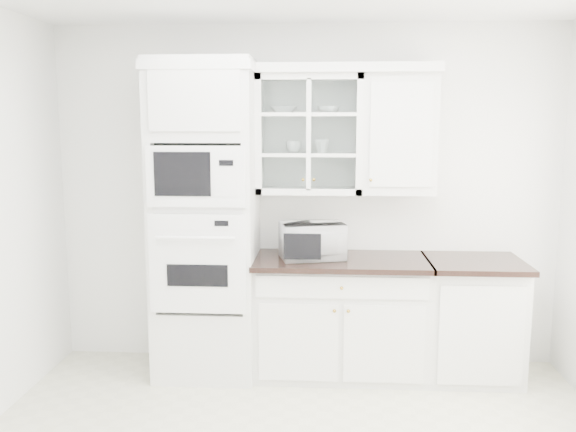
{
  "coord_description": "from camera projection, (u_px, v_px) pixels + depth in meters",
  "views": [
    {
      "loc": [
        0.16,
        -3.11,
        1.95
      ],
      "look_at": [
        -0.1,
        1.05,
        1.3
      ],
      "focal_mm": 38.0,
      "sensor_mm": 36.0,
      "label": 1
    }
  ],
  "objects": [
    {
      "name": "bowl_b",
      "position": [
        328.0,
        110.0,
        4.61
      ],
      "size": [
        0.2,
        0.2,
        0.05
      ],
      "primitive_type": "imported",
      "rotation": [
        0.0,
        0.0,
        0.23
      ],
      "color": "white",
      "rests_on": "upper_cabinet_glass"
    },
    {
      "name": "base_cabinet_run",
      "position": [
        340.0,
        315.0,
        4.71
      ],
      "size": [
        1.32,
        0.67,
        0.92
      ],
      "color": "silver",
      "rests_on": "ground"
    },
    {
      "name": "bowl_a",
      "position": [
        284.0,
        110.0,
        4.63
      ],
      "size": [
        0.21,
        0.21,
        0.05
      ],
      "primitive_type": "imported",
      "rotation": [
        0.0,
        0.0,
        -0.02
      ],
      "color": "white",
      "rests_on": "upper_cabinet_glass"
    },
    {
      "name": "crown_molding",
      "position": [
        296.0,
        69.0,
        4.56
      ],
      "size": [
        2.14,
        0.38,
        0.07
      ],
      "primitive_type": "cube",
      "color": "white",
      "rests_on": "room_shell"
    },
    {
      "name": "room_shell",
      "position": [
        299.0,
        151.0,
        3.52
      ],
      "size": [
        4.0,
        3.5,
        2.7
      ],
      "color": "white",
      "rests_on": "ground"
    },
    {
      "name": "extra_base_cabinet",
      "position": [
        471.0,
        318.0,
        4.65
      ],
      "size": [
        0.72,
        0.67,
        0.92
      ],
      "color": "silver",
      "rests_on": "ground"
    },
    {
      "name": "cup_b",
      "position": [
        322.0,
        146.0,
        4.65
      ],
      "size": [
        0.13,
        0.13,
        0.1
      ],
      "primitive_type": "imported",
      "rotation": [
        0.0,
        0.0,
        -0.16
      ],
      "color": "white",
      "rests_on": "upper_cabinet_glass"
    },
    {
      "name": "oven_column",
      "position": [
        206.0,
        221.0,
        4.63
      ],
      "size": [
        0.76,
        0.68,
        2.4
      ],
      "color": "silver",
      "rests_on": "ground"
    },
    {
      "name": "countertop_microwave",
      "position": [
        312.0,
        240.0,
        4.62
      ],
      "size": [
        0.55,
        0.49,
        0.27
      ],
      "primitive_type": "imported",
      "rotation": [
        0.0,
        0.0,
        3.38
      ],
      "color": "white",
      "rests_on": "base_cabinet_run"
    },
    {
      "name": "upper_cabinet_glass",
      "position": [
        309.0,
        134.0,
        4.65
      ],
      "size": [
        0.8,
        0.33,
        0.9
      ],
      "color": "silver",
      "rests_on": "room_shell"
    },
    {
      "name": "upper_cabinet_solid",
      "position": [
        398.0,
        134.0,
        4.61
      ],
      "size": [
        0.55,
        0.33,
        0.9
      ],
      "primitive_type": "cube",
      "color": "silver",
      "rests_on": "room_shell"
    },
    {
      "name": "cup_a",
      "position": [
        294.0,
        147.0,
        4.67
      ],
      "size": [
        0.14,
        0.14,
        0.09
      ],
      "primitive_type": "imported",
      "rotation": [
        0.0,
        0.0,
        -0.27
      ],
      "color": "white",
      "rests_on": "upper_cabinet_glass"
    }
  ]
}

